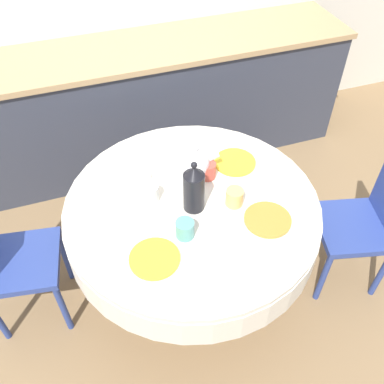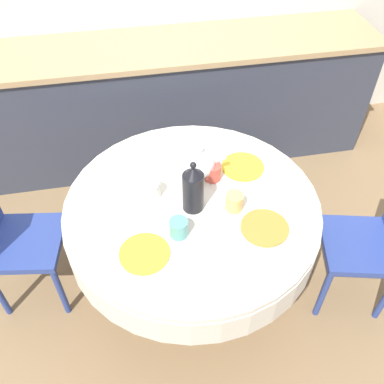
{
  "view_description": "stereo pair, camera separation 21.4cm",
  "coord_description": "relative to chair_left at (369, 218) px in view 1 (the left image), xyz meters",
  "views": [
    {
      "loc": [
        -0.49,
        -1.42,
        2.35
      ],
      "look_at": [
        0.0,
        0.0,
        0.82
      ],
      "focal_mm": 40.0,
      "sensor_mm": 36.0,
      "label": 1
    },
    {
      "loc": [
        -0.28,
        -1.48,
        2.35
      ],
      "look_at": [
        0.0,
        0.0,
        0.82
      ],
      "focal_mm": 40.0,
      "sensor_mm": 36.0,
      "label": 2
    }
  ],
  "objects": [
    {
      "name": "coffee_carafe",
      "position": [
        -0.98,
        0.21,
        0.36
      ],
      "size": [
        0.11,
        0.11,
        0.3
      ],
      "color": "black",
      "rests_on": "dining_table"
    },
    {
      "name": "chair_left",
      "position": [
        0.0,
        0.0,
        0.0
      ],
      "size": [
        0.48,
        0.48,
        0.92
      ],
      "rotation": [
        0.0,
        0.0,
        1.33
      ],
      "color": "#2D428E",
      "rests_on": "ground_plane"
    },
    {
      "name": "cup_near_left",
      "position": [
        -1.08,
        0.05,
        0.27
      ],
      "size": [
        0.09,
        0.09,
        0.09
      ],
      "primitive_type": "cylinder",
      "color": "#5BA39E",
      "rests_on": "dining_table"
    },
    {
      "name": "teapot",
      "position": [
        -0.9,
        0.43,
        0.32
      ],
      "size": [
        0.22,
        0.16,
        0.21
      ],
      "color": "white",
      "rests_on": "dining_table"
    },
    {
      "name": "ground_plane",
      "position": [
        -0.98,
        0.24,
        -0.52
      ],
      "size": [
        12.0,
        12.0,
        0.0
      ],
      "primitive_type": "plane",
      "color": "#8E704C"
    },
    {
      "name": "plate_near_right",
      "position": [
        -0.66,
        0.01,
        0.23
      ],
      "size": [
        0.23,
        0.23,
        0.01
      ],
      "primitive_type": "cylinder",
      "color": "orange",
      "rests_on": "dining_table"
    },
    {
      "name": "dining_table",
      "position": [
        -0.98,
        0.24,
        0.1
      ],
      "size": [
        1.33,
        1.33,
        0.74
      ],
      "color": "tan",
      "rests_on": "ground_plane"
    },
    {
      "name": "chair_right",
      "position": [
        -1.97,
        0.4,
        0.0
      ],
      "size": [
        0.46,
        0.46,
        0.92
      ],
      "rotation": [
        0.0,
        0.0,
        -1.73
      ],
      "color": "#2D428E",
      "rests_on": "ground_plane"
    },
    {
      "name": "plate_near_left",
      "position": [
        -1.25,
        -0.04,
        0.23
      ],
      "size": [
        0.23,
        0.23,
        0.01
      ],
      "primitive_type": "cylinder",
      "color": "yellow",
      "rests_on": "dining_table"
    },
    {
      "name": "cup_near_right",
      "position": [
        -0.78,
        0.17,
        0.27
      ],
      "size": [
        0.09,
        0.09,
        0.09
      ],
      "primitive_type": "cylinder",
      "color": "#DBB766",
      "rests_on": "dining_table"
    },
    {
      "name": "plate_far_right",
      "position": [
        -0.65,
        0.45,
        0.23
      ],
      "size": [
        0.23,
        0.23,
        0.01
      ],
      "primitive_type": "cylinder",
      "color": "yellow",
      "rests_on": "dining_table"
    },
    {
      "name": "cup_far_right",
      "position": [
        -0.83,
        0.4,
        0.27
      ],
      "size": [
        0.09,
        0.09,
        0.09
      ],
      "primitive_type": "cylinder",
      "color": "#CC4C3D",
      "rests_on": "dining_table"
    },
    {
      "name": "cup_far_left",
      "position": [
        -1.17,
        0.33,
        0.27
      ],
      "size": [
        0.09,
        0.09,
        0.09
      ],
      "primitive_type": "cylinder",
      "color": "white",
      "rests_on": "dining_table"
    },
    {
      "name": "plate_far_left",
      "position": [
        -1.24,
        0.54,
        0.23
      ],
      "size": [
        0.23,
        0.23,
        0.01
      ],
      "primitive_type": "cylinder",
      "color": "white",
      "rests_on": "dining_table"
    },
    {
      "name": "kitchen_counter",
      "position": [
        -0.98,
        1.57,
        -0.04
      ],
      "size": [
        3.24,
        0.64,
        0.95
      ],
      "color": "#383D4C",
      "rests_on": "ground_plane"
    }
  ]
}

